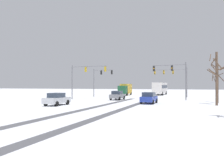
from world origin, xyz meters
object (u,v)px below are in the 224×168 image
object	(u,v)px
traffic_signal_near_right	(174,73)
car_grey_lead	(117,95)
car_silver_third	(57,99)
bare_tree_sidewalk_far	(217,81)
box_truck_delivery	(125,89)
car_blue_second	(149,98)
bus_oncoming	(160,88)
traffic_signal_far_right	(173,75)
bare_tree_sidewalk_mid	(216,76)
traffic_signal_near_left	(84,74)
traffic_signal_far_left	(100,77)

from	to	relation	value
traffic_signal_near_right	car_grey_lead	world-z (taller)	traffic_signal_near_right
car_silver_third	bare_tree_sidewalk_far	xyz separation A→B (m)	(20.14, 11.61, 2.38)
traffic_signal_near_right	box_truck_delivery	bearing A→B (deg)	127.81
car_blue_second	bus_oncoming	bearing A→B (deg)	94.29
car_silver_third	box_truck_delivery	world-z (taller)	box_truck_delivery
traffic_signal_far_right	bare_tree_sidewalk_mid	world-z (taller)	bare_tree_sidewalk_mid
car_grey_lead	car_blue_second	distance (m)	9.37
traffic_signal_near_left	bare_tree_sidewalk_mid	size ratio (longest dim) A/B	1.03
traffic_signal_near_left	bus_oncoming	world-z (taller)	traffic_signal_near_left
bus_oncoming	bare_tree_sidewalk_far	bearing A→B (deg)	-65.93
traffic_signal_near_left	bare_tree_sidewalk_far	distance (m)	22.45
traffic_signal_near_left	traffic_signal_far_right	bearing A→B (deg)	42.51
car_silver_third	traffic_signal_near_left	bearing A→B (deg)	100.36
traffic_signal_near_left	bare_tree_sidewalk_far	size ratio (longest dim) A/B	1.20
car_grey_lead	car_blue_second	size ratio (longest dim) A/B	0.99
traffic_signal_near_right	bare_tree_sidewalk_far	bearing A→B (deg)	-23.08
traffic_signal_far_right	bus_oncoming	bearing A→B (deg)	109.94
car_blue_second	bus_oncoming	size ratio (longest dim) A/B	0.38
traffic_signal_near_left	bare_tree_sidewalk_far	xyz separation A→B (m)	(22.39, -0.70, -1.50)
traffic_signal_far_left	bus_oncoming	xyz separation A→B (m)	(11.57, 15.57, -2.59)
bare_tree_sidewalk_far	traffic_signal_far_right	bearing A→B (deg)	117.26
box_truck_delivery	traffic_signal_near_left	bearing A→B (deg)	-96.65
car_grey_lead	bus_oncoming	size ratio (longest dim) A/B	0.37
box_truck_delivery	car_grey_lead	bearing A→B (deg)	-78.20
traffic_signal_far_left	car_grey_lead	xyz separation A→B (m)	(7.06, -8.93, -3.77)
traffic_signal_near_right	car_grey_lead	distance (m)	10.52
car_silver_third	box_truck_delivery	size ratio (longest dim) A/B	0.55
traffic_signal_near_left	car_grey_lead	world-z (taller)	traffic_signal_near_left
car_blue_second	box_truck_delivery	bearing A→B (deg)	113.16
bare_tree_sidewalk_mid	car_blue_second	bearing A→B (deg)	178.95
car_blue_second	bare_tree_sidewalk_far	bearing A→B (deg)	26.83
traffic_signal_far_right	car_silver_third	xyz separation A→B (m)	(-12.71, -26.02, -4.01)
car_grey_lead	traffic_signal_near_right	bearing A→B (deg)	6.35
traffic_signal_near_right	car_blue_second	distance (m)	8.90
bare_tree_sidewalk_mid	traffic_signal_near_left	bearing A→B (deg)	165.54
car_grey_lead	box_truck_delivery	distance (m)	19.09
car_grey_lead	box_truck_delivery	xyz separation A→B (m)	(-3.90, 18.67, 0.82)
traffic_signal_near_left	box_truck_delivery	xyz separation A→B (m)	(2.29, 19.64, -3.05)
traffic_signal_far_right	box_truck_delivery	bearing A→B (deg)	154.97
car_grey_lead	box_truck_delivery	bearing A→B (deg)	101.80
traffic_signal_far_left	car_blue_second	bearing A→B (deg)	-47.84
traffic_signal_far_left	car_silver_third	bearing A→B (deg)	-81.99
traffic_signal_far_right	traffic_signal_near_left	distance (m)	20.30
traffic_signal_far_left	bus_oncoming	distance (m)	19.57
traffic_signal_far_left	bare_tree_sidewalk_mid	bearing A→B (deg)	-34.46
traffic_signal_near_left	car_silver_third	distance (m)	13.10
traffic_signal_far_right	car_blue_second	bearing A→B (deg)	-95.80
traffic_signal_near_right	bare_tree_sidewalk_mid	size ratio (longest dim) A/B	0.94
traffic_signal_near_left	car_blue_second	size ratio (longest dim) A/B	1.70
bus_oncoming	bare_tree_sidewalk_mid	distance (m)	33.02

